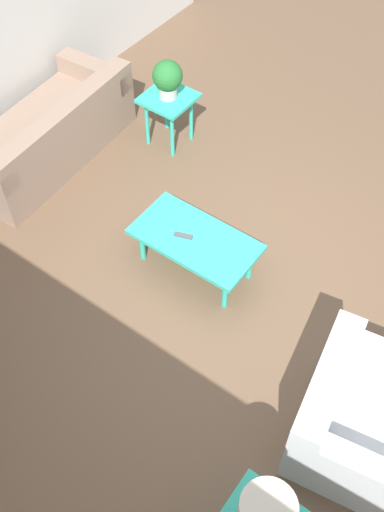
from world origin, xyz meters
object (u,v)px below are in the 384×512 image
Objects in this scene: sofa at (48,135)px; armchair at (363,422)px; coffee_table at (195,241)px; potted_plant at (168,78)px; side_table_plant at (169,105)px.

sofa is 1.75× the size of armchair.
potted_plant is at bearing -45.10° from coffee_table.
potted_plant is at bearing 49.69° from armchair.
potted_plant is (3.04, -1.80, 0.49)m from armchair.
coffee_table is at bearing 62.46° from armchair.
coffee_table is 1.76m from potted_plant.
side_table_plant is (-0.84, -0.90, 0.19)m from sofa.
sofa reaches higher than coffee_table.
armchair is at bearing 149.41° from side_table_plant.
coffee_table is at bearing 77.79° from sofa.
potted_plant reaches higher than sofa.
armchair is at bearing 73.26° from sofa.
sofa is at bearing -8.44° from coffee_table.
potted_plant is (-0.84, -0.90, 0.50)m from sofa.
armchair is 3.57m from potted_plant.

